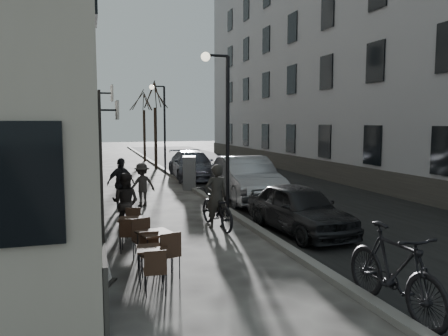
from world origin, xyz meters
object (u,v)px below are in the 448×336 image
streetlamp_near (222,116)px  pedestrian_mid (142,185)px  utility_cabinet (189,173)px  car_mid (246,179)px  bistro_set_a (152,261)px  tree_near (155,95)px  bistro_set_b (155,247)px  pedestrian_near (125,202)px  bistro_set_c (131,229)px  streetlamp_far (162,119)px  tree_far (144,100)px  bicycle (216,208)px  moped (394,270)px  pedestrian_far (121,183)px  car_near (299,208)px  sign_board (100,264)px  car_far (192,165)px

streetlamp_near → pedestrian_mid: bearing=131.6°
utility_cabinet → pedestrian_mid: size_ratio=0.95×
car_mid → streetlamp_near: bearing=-120.7°
bistro_set_a → tree_near: bearing=84.5°
bistro_set_b → pedestrian_near: size_ratio=0.99×
bistro_set_a → bistro_set_c: bistro_set_a is taller
streetlamp_far → tree_far: 9.12m
bicycle → car_mid: car_mid is taller
streetlamp_far → moped: bearing=-88.5°
streetlamp_far → bistro_set_c: bearing=-102.0°
moped → pedestrian_far: bearing=109.0°
pedestrian_far → bistro_set_c: bearing=-115.3°
utility_cabinet → pedestrian_near: (-3.34, -6.99, 0.07)m
pedestrian_near → car_near: 4.74m
car_near → moped: 5.06m
utility_cabinet → car_mid: 3.77m
pedestrian_near → bistro_set_c: bearing=119.4°
utility_cabinet → car_near: bearing=-66.9°
streetlamp_near → utility_cabinet: size_ratio=3.46×
car_near → car_mid: bearing=81.4°
sign_board → tree_near: bearing=102.9°
pedestrian_far → car_far: (4.14, 7.05, -0.15)m
tree_far → car_mid: 18.97m
car_far → tree_near: bearing=103.2°
car_far → pedestrian_mid: bearing=-114.2°
bistro_set_b → sign_board: 1.24m
streetlamp_far → pedestrian_near: bearing=-103.3°
pedestrian_mid → pedestrian_far: size_ratio=0.88×
bistro_set_a → utility_cabinet: (3.18, 11.12, 0.32)m
pedestrian_mid → car_far: pedestrian_mid is taller
tree_near → bicycle: size_ratio=2.71×
streetlamp_far → pedestrian_mid: streetlamp_far is taller
moped → bistro_set_c: bearing=125.1°
streetlamp_near → bicycle: bearing=-113.7°
tree_near → moped: bearing=-88.9°
moped → tree_far: bearing=90.3°
streetlamp_near → car_far: bearing=82.9°
streetlamp_near → car_near: bearing=-60.7°
streetlamp_far → bistro_set_b: 16.81m
pedestrian_mid → car_far: bearing=-134.0°
tree_far → bistro_set_c: 24.08m
bistro_set_c → pedestrian_mid: size_ratio=0.91×
bistro_set_b → pedestrian_mid: (0.52, 6.87, 0.30)m
pedestrian_far → utility_cabinet: bearing=24.4°
bistro_set_a → car_near: size_ratio=0.36×
streetlamp_near → car_mid: streetlamp_near is taller
streetlamp_far → bistro_set_c: size_ratio=3.62×
tree_far → sign_board: size_ratio=5.63×
pedestrian_far → car_near: pedestrian_far is taller
tree_near → bistro_set_b: bearing=-98.3°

